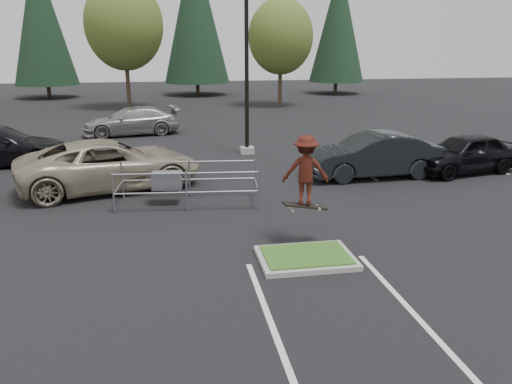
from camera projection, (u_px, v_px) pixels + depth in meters
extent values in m
plane|color=black|center=(306.00, 260.00, 11.63)|extent=(120.00, 120.00, 0.00)
cube|color=gray|center=(306.00, 258.00, 11.61)|extent=(2.20, 1.60, 0.12)
cube|color=#34631F|center=(306.00, 255.00, 11.59)|extent=(1.95, 1.35, 0.05)
cube|color=silver|center=(132.00, 174.00, 19.38)|extent=(0.12, 5.20, 0.01)
cube|color=silver|center=(59.00, 177.00, 18.94)|extent=(0.12, 5.20, 0.01)
cube|color=silver|center=(353.00, 165.00, 20.87)|extent=(0.12, 5.20, 0.01)
cube|color=silver|center=(413.00, 162.00, 21.32)|extent=(0.12, 5.20, 0.01)
cube|color=silver|center=(470.00, 160.00, 21.76)|extent=(0.12, 5.20, 0.01)
cube|color=silver|center=(276.00, 337.00, 8.57)|extent=(0.12, 6.00, 0.01)
cube|color=silver|center=(422.00, 323.00, 9.02)|extent=(0.12, 6.00, 0.01)
cube|color=gray|center=(247.00, 150.00, 23.00)|extent=(0.60, 0.60, 0.30)
cylinder|color=black|center=(247.00, 41.00, 21.62)|extent=(0.18, 0.18, 10.00)
cylinder|color=#38281C|center=(128.00, 86.00, 38.94)|extent=(0.32, 0.32, 3.50)
ellipsoid|color=#365620|center=(124.00, 25.00, 37.66)|extent=(5.89, 5.89, 6.77)
sphere|color=#365620|center=(132.00, 35.00, 37.69)|extent=(3.68, 3.68, 3.68)
sphere|color=#365620|center=(118.00, 33.00, 38.12)|extent=(4.05, 4.05, 4.05)
cylinder|color=#38281C|center=(280.00, 87.00, 40.33)|extent=(0.32, 0.32, 3.04)
ellipsoid|color=#365620|center=(281.00, 36.00, 39.22)|extent=(5.12, 5.12, 5.89)
sphere|color=#365620|center=(289.00, 45.00, 39.21)|extent=(3.20, 3.20, 3.20)
sphere|color=#365620|center=(273.00, 43.00, 39.65)|extent=(3.52, 3.52, 3.52)
cylinder|color=#38281C|center=(49.00, 91.00, 46.92)|extent=(0.36, 0.36, 1.20)
cone|color=black|center=(40.00, 18.00, 45.07)|extent=(5.72, 5.72, 11.80)
cylinder|color=#38281C|center=(198.00, 89.00, 49.71)|extent=(0.36, 0.36, 1.20)
cone|color=black|center=(195.00, 12.00, 47.65)|extent=(6.38, 6.38, 13.30)
cylinder|color=#38281C|center=(335.00, 88.00, 51.07)|extent=(0.36, 0.36, 1.20)
cone|color=black|center=(338.00, 23.00, 49.30)|extent=(5.50, 5.50, 11.30)
cylinder|color=#93969B|center=(113.00, 193.00, 14.71)|extent=(0.06, 0.06, 1.24)
cylinder|color=#93969B|center=(123.00, 180.00, 16.15)|extent=(0.06, 0.06, 1.24)
cylinder|color=#93969B|center=(187.00, 192.00, 14.87)|extent=(0.06, 0.06, 1.24)
cylinder|color=#93969B|center=(189.00, 179.00, 16.31)|extent=(0.06, 0.06, 1.24)
cylinder|color=#93969B|center=(258.00, 190.00, 15.03)|extent=(0.06, 0.06, 1.24)
cylinder|color=#93969B|center=(255.00, 177.00, 16.46)|extent=(0.06, 0.06, 1.24)
cylinder|color=#93969B|center=(187.00, 193.00, 14.88)|extent=(4.29, 0.47, 0.05)
cylinder|color=#93969B|center=(186.00, 173.00, 14.71)|extent=(4.29, 0.47, 0.05)
cylinder|color=#93969B|center=(189.00, 179.00, 16.32)|extent=(4.29, 0.47, 0.05)
cylinder|color=#93969B|center=(189.00, 162.00, 16.15)|extent=(4.29, 0.47, 0.05)
cube|color=#93969B|center=(167.00, 180.00, 15.50)|extent=(0.96, 0.65, 0.52)
cube|color=black|center=(305.00, 206.00, 12.32)|extent=(1.14, 0.42, 0.25)
cylinder|color=#BDB6A6|center=(292.00, 211.00, 12.17)|extent=(0.07, 0.04, 0.07)
cylinder|color=#BDB6A6|center=(290.00, 208.00, 12.39)|extent=(0.07, 0.04, 0.07)
cylinder|color=#BDB6A6|center=(320.00, 209.00, 12.29)|extent=(0.07, 0.04, 0.07)
cylinder|color=#BDB6A6|center=(317.00, 206.00, 12.51)|extent=(0.07, 0.04, 0.07)
imported|color=maroon|center=(306.00, 170.00, 12.06)|extent=(1.22, 0.86, 1.73)
imported|color=gray|center=(109.00, 165.00, 17.15)|extent=(6.69, 4.36, 1.71)
imported|color=black|center=(373.00, 155.00, 18.74)|extent=(5.12, 1.95, 1.67)
imported|color=black|center=(465.00, 153.00, 19.39)|extent=(4.79, 2.72, 1.54)
imported|color=gray|center=(132.00, 121.00, 27.59)|extent=(5.52, 3.01, 1.52)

